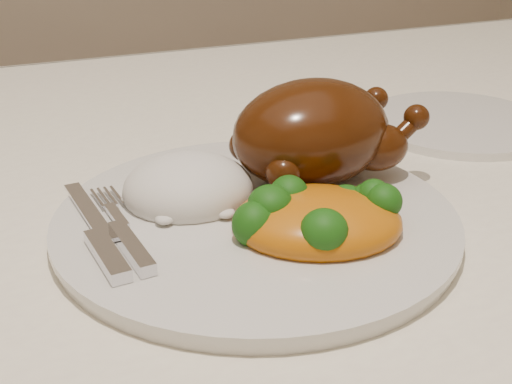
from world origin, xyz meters
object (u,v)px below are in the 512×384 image
object	(u,v)px
side_plate	(458,123)
roast_chicken	(316,132)
dinner_plate	(256,223)
dining_table	(156,322)

from	to	relation	value
side_plate	roast_chicken	bearing A→B (deg)	-156.88
dinner_plate	dining_table	bearing A→B (deg)	143.62
dinner_plate	side_plate	world-z (taller)	dinner_plate
dinner_plate	side_plate	distance (m)	0.32
dining_table	dinner_plate	distance (m)	0.14
dining_table	roast_chicken	world-z (taller)	roast_chicken
dining_table	roast_chicken	xyz separation A→B (m)	(0.14, -0.01, 0.16)
dinner_plate	roast_chicken	xyz separation A→B (m)	(0.07, 0.05, 0.05)
dining_table	dinner_plate	bearing A→B (deg)	-36.38
dining_table	dinner_plate	xyz separation A→B (m)	(0.07, -0.05, 0.11)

